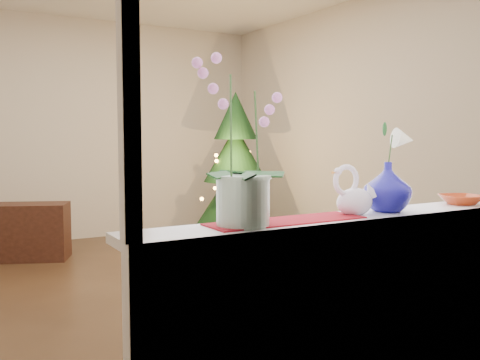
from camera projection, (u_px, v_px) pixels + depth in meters
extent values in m
plane|color=#322114|center=(161.00, 287.00, 4.52)|extent=(5.00, 5.00, 0.00)
cube|color=beige|center=(84.00, 130.00, 6.56)|extent=(4.50, 0.10, 2.70)
cube|color=beige|center=(379.00, 118.00, 2.25)|extent=(4.50, 0.10, 2.70)
cube|color=beige|center=(363.00, 129.00, 5.53)|extent=(0.10, 5.00, 2.70)
cube|color=white|center=(368.00, 325.00, 2.36)|extent=(2.20, 0.08, 0.88)
cube|color=white|center=(356.00, 219.00, 2.40)|extent=(2.20, 0.26, 0.04)
cube|color=maroon|center=(287.00, 221.00, 2.21)|extent=(0.70, 0.20, 0.01)
imported|color=#0D0A68|center=(388.00, 183.00, 2.49)|extent=(0.29, 0.29, 0.27)
sphere|color=silver|center=(395.00, 204.00, 2.48)|extent=(0.08, 0.08, 0.08)
imported|color=#A63413|center=(461.00, 200.00, 2.75)|extent=(0.23, 0.23, 0.04)
cube|color=black|center=(29.00, 232.00, 5.50)|extent=(0.86, 0.66, 0.58)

